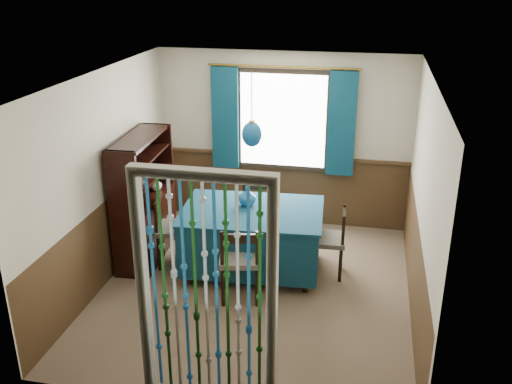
% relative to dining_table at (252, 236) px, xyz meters
% --- Properties ---
extents(floor, '(4.00, 4.00, 0.00)m').
position_rel_dining_table_xyz_m(floor, '(0.12, -0.44, -0.47)').
color(floor, brown).
rests_on(floor, ground).
extents(ceiling, '(4.00, 4.00, 0.00)m').
position_rel_dining_table_xyz_m(ceiling, '(0.12, -0.44, 2.03)').
color(ceiling, silver).
rests_on(ceiling, ground).
extents(wall_back, '(3.60, 0.00, 3.60)m').
position_rel_dining_table_xyz_m(wall_back, '(0.12, 1.56, 0.78)').
color(wall_back, beige).
rests_on(wall_back, ground).
extents(wall_front, '(3.60, 0.00, 3.60)m').
position_rel_dining_table_xyz_m(wall_front, '(0.12, -2.44, 0.78)').
color(wall_front, beige).
rests_on(wall_front, ground).
extents(wall_left, '(0.00, 4.00, 4.00)m').
position_rel_dining_table_xyz_m(wall_left, '(-1.68, -0.44, 0.78)').
color(wall_left, beige).
rests_on(wall_left, ground).
extents(wall_right, '(0.00, 4.00, 4.00)m').
position_rel_dining_table_xyz_m(wall_right, '(1.92, -0.44, 0.78)').
color(wall_right, beige).
rests_on(wall_right, ground).
extents(wainscot_back, '(3.60, 0.00, 3.60)m').
position_rel_dining_table_xyz_m(wainscot_back, '(0.12, 1.55, 0.03)').
color(wainscot_back, '#422D19').
rests_on(wainscot_back, ground).
extents(wainscot_front, '(3.60, 0.00, 3.60)m').
position_rel_dining_table_xyz_m(wainscot_front, '(0.12, -2.42, 0.03)').
color(wainscot_front, '#422D19').
rests_on(wainscot_front, ground).
extents(wainscot_left, '(0.00, 4.00, 4.00)m').
position_rel_dining_table_xyz_m(wainscot_left, '(-1.66, -0.44, 0.03)').
color(wainscot_left, '#422D19').
rests_on(wainscot_left, ground).
extents(wainscot_right, '(0.00, 4.00, 4.00)m').
position_rel_dining_table_xyz_m(wainscot_right, '(1.91, -0.44, 0.03)').
color(wainscot_right, '#422D19').
rests_on(wainscot_right, ground).
extents(window, '(1.32, 0.12, 1.42)m').
position_rel_dining_table_xyz_m(window, '(0.12, 1.51, 1.08)').
color(window, black).
rests_on(window, wall_back).
extents(doorway, '(1.16, 0.12, 2.18)m').
position_rel_dining_table_xyz_m(doorway, '(0.12, -2.38, 0.58)').
color(doorway, silver).
rests_on(doorway, ground).
extents(dining_table, '(1.78, 1.28, 0.82)m').
position_rel_dining_table_xyz_m(dining_table, '(0.00, 0.00, 0.00)').
color(dining_table, '#0E3549').
rests_on(dining_table, floor).
extents(chair_near, '(0.54, 0.52, 0.93)m').
position_rel_dining_table_xyz_m(chair_near, '(0.00, -0.68, 0.02)').
color(chair_near, black).
rests_on(chair_near, floor).
extents(chair_far, '(0.49, 0.48, 0.89)m').
position_rel_dining_table_xyz_m(chair_far, '(-0.09, 0.69, 0.00)').
color(chair_far, black).
rests_on(chair_far, floor).
extents(chair_left, '(0.53, 0.54, 0.91)m').
position_rel_dining_table_xyz_m(chair_left, '(-1.04, -0.03, 0.01)').
color(chair_left, black).
rests_on(chair_left, floor).
extents(chair_right, '(0.43, 0.44, 0.87)m').
position_rel_dining_table_xyz_m(chair_right, '(0.95, 0.10, -0.01)').
color(chair_right, black).
rests_on(chair_right, floor).
extents(sideboard, '(0.49, 1.27, 1.63)m').
position_rel_dining_table_xyz_m(sideboard, '(-1.44, 0.10, 0.10)').
color(sideboard, black).
rests_on(sideboard, floor).
extents(pendant_lamp, '(0.23, 0.23, 0.88)m').
position_rel_dining_table_xyz_m(pendant_lamp, '(-0.00, -0.00, 1.30)').
color(pendant_lamp, olive).
rests_on(pendant_lamp, ceiling).
extents(vase_table, '(0.24, 0.24, 0.21)m').
position_rel_dining_table_xyz_m(vase_table, '(-0.09, 0.14, 0.46)').
color(vase_table, navy).
rests_on(vase_table, dining_table).
extents(bowl_shelf, '(0.31, 0.31, 0.06)m').
position_rel_dining_table_xyz_m(bowl_shelf, '(-1.38, -0.15, 0.68)').
color(bowl_shelf, beige).
rests_on(bowl_shelf, sideboard).
extents(vase_sideboard, '(0.18, 0.18, 0.18)m').
position_rel_dining_table_xyz_m(vase_sideboard, '(-1.38, 0.41, 0.44)').
color(vase_sideboard, beige).
rests_on(vase_sideboard, sideboard).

